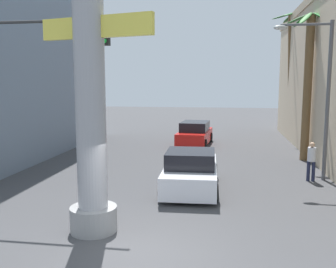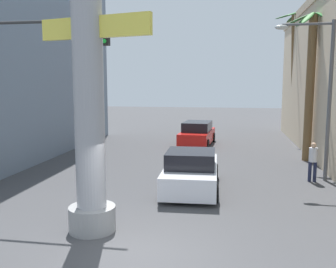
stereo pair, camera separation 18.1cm
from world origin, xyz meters
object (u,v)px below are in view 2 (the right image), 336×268
traffic_light_mast (26,76)px  palm_tree_far_right (295,57)px  neon_sign_pole (87,41)px  palm_tree_mid_right (311,76)px  car_lead (191,171)px  street_lamp (321,85)px  car_far (197,134)px  pedestrian_mid_right (313,159)px

traffic_light_mast → palm_tree_far_right: (11.38, 17.00, 1.62)m
palm_tree_far_right → neon_sign_pole: bearing=-113.3°
palm_tree_mid_right → neon_sign_pole: bearing=-125.3°
car_lead → palm_tree_far_right: palm_tree_far_right is taller
palm_tree_mid_right → street_lamp: bearing=-95.5°
car_lead → palm_tree_mid_right: (5.51, 6.43, 3.75)m
palm_tree_mid_right → palm_tree_far_right: 8.37m
car_far → palm_tree_mid_right: (6.23, -4.09, 3.72)m
traffic_light_mast → car_far: size_ratio=1.35×
pedestrian_mid_right → neon_sign_pole: bearing=-137.7°
car_lead → car_far: (-0.72, 10.52, 0.03)m
traffic_light_mast → pedestrian_mid_right: bearing=22.7°
neon_sign_pole → car_far: neon_sign_pole is taller
traffic_light_mast → neon_sign_pole: bearing=-35.8°
palm_tree_far_right → pedestrian_mid_right: bearing=-95.0°
street_lamp → palm_tree_mid_right: (0.40, 4.18, 0.41)m
traffic_light_mast → car_far: (4.67, 12.87, -3.63)m
traffic_light_mast → palm_tree_far_right: 20.52m
street_lamp → car_far: 10.65m
street_lamp → car_lead: street_lamp is taller
car_far → palm_tree_mid_right: palm_tree_mid_right is taller
car_lead → neon_sign_pole: bearing=-116.5°
car_lead → car_far: 10.55m
neon_sign_pole → pedestrian_mid_right: (7.18, 6.53, -4.23)m
car_far → palm_tree_far_right: bearing=31.6°
street_lamp → palm_tree_mid_right: bearing=84.5°
street_lamp → pedestrian_mid_right: bearing=-125.0°
car_lead → palm_tree_far_right: 16.69m
traffic_light_mast → palm_tree_mid_right: palm_tree_mid_right is taller
neon_sign_pole → pedestrian_mid_right: bearing=42.3°
neon_sign_pole → car_lead: 6.82m
neon_sign_pole → traffic_light_mast: (-3.10, 2.23, -0.84)m
palm_tree_mid_right → palm_tree_far_right: palm_tree_far_right is taller
palm_tree_far_right → pedestrian_mid_right: (-1.10, -12.70, -5.01)m
palm_tree_far_right → street_lamp: bearing=-94.1°
traffic_light_mast → car_far: bearing=70.1°
street_lamp → palm_tree_far_right: 12.58m
street_lamp → traffic_light_mast: street_lamp is taller
pedestrian_mid_right → traffic_light_mast: bearing=-157.3°
car_far → street_lamp: bearing=-54.9°
neon_sign_pole → street_lamp: size_ratio=1.68×
car_lead → palm_tree_mid_right: size_ratio=0.62×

